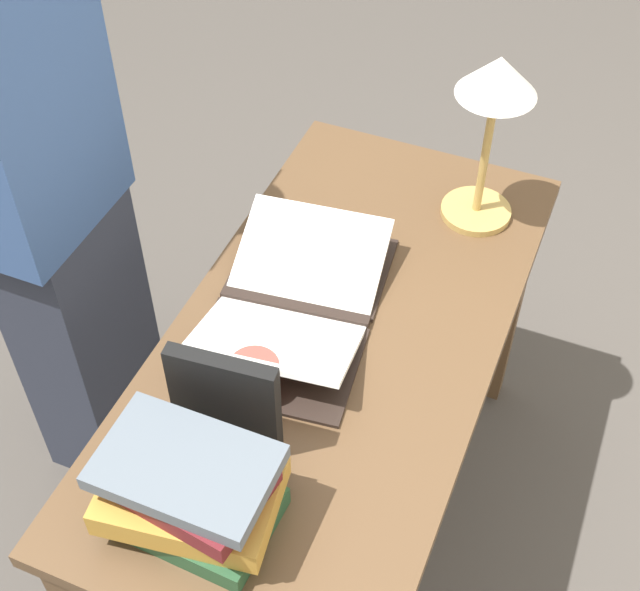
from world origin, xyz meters
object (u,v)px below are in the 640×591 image
at_px(open_book, 294,302).
at_px(reading_lamp, 495,100).
at_px(book_stack_tall, 190,490).
at_px(coffee_mug, 254,380).
at_px(book_standing_upright, 225,402).
at_px(person_reader, 50,208).

distance_m(open_book, reading_lamp, 0.56).
relative_size(book_stack_tall, coffee_mug, 2.53).
xyz_separation_m(book_stack_tall, book_standing_upright, (-0.16, -0.02, 0.03)).
relative_size(open_book, reading_lamp, 1.35).
bearing_deg(reading_lamp, book_stack_tall, -13.90).
relative_size(book_stack_tall, book_standing_upright, 1.38).
bearing_deg(reading_lamp, person_reader, -63.84).
bearing_deg(open_book, person_reader, -98.32).
distance_m(book_standing_upright, person_reader, 0.68).
height_order(book_standing_upright, reading_lamp, reading_lamp).
bearing_deg(person_reader, coffee_mug, -111.43).
distance_m(book_stack_tall, book_standing_upright, 0.16).
distance_m(book_stack_tall, person_reader, 0.78).
xyz_separation_m(book_standing_upright, reading_lamp, (-0.74, 0.24, 0.19)).
bearing_deg(person_reader, book_stack_tall, -129.31).
distance_m(book_standing_upright, coffee_mug, 0.13).
height_order(open_book, book_stack_tall, book_stack_tall).
bearing_deg(coffee_mug, reading_lamp, 159.42).
relative_size(book_standing_upright, person_reader, 0.13).
bearing_deg(book_stack_tall, book_standing_upright, -174.27).
bearing_deg(person_reader, open_book, -91.51).
xyz_separation_m(coffee_mug, person_reader, (-0.23, -0.59, 0.03)).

